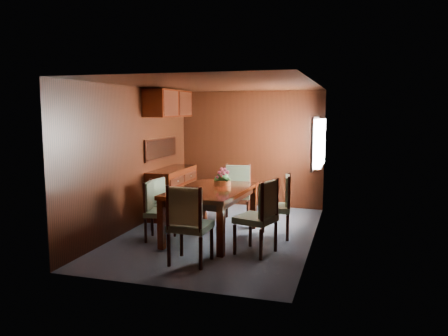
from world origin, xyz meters
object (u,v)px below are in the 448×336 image
(sideboard, at_px, (172,192))
(dining_table, at_px, (211,196))
(chair_right_near, at_px, (261,213))
(flower_centerpiece, at_px, (223,177))
(chair_left_near, at_px, (156,207))
(chair_head, at_px, (188,221))

(sideboard, bearing_deg, dining_table, -46.10)
(chair_right_near, distance_m, flower_centerpiece, 1.27)
(dining_table, relative_size, flower_centerpiece, 6.03)
(sideboard, bearing_deg, chair_left_near, -75.75)
(chair_left_near, height_order, chair_head, chair_head)
(dining_table, xyz_separation_m, chair_left_near, (-0.80, -0.33, -0.17))
(dining_table, bearing_deg, chair_left_near, -153.38)
(chair_left_near, bearing_deg, sideboard, -176.25)
(chair_right_near, bearing_deg, chair_left_near, 99.50)
(dining_table, xyz_separation_m, flower_centerpiece, (0.08, 0.35, 0.25))
(chair_left_near, bearing_deg, dining_table, 102.12)
(sideboard, distance_m, dining_table, 1.74)
(chair_head, bearing_deg, dining_table, 95.22)
(sideboard, height_order, chair_right_near, chair_right_near)
(dining_table, distance_m, chair_right_near, 1.06)
(dining_table, bearing_deg, chair_head, -81.69)
(dining_table, relative_size, chair_head, 1.65)
(sideboard, height_order, flower_centerpiece, flower_centerpiece)
(chair_left_near, height_order, flower_centerpiece, flower_centerpiece)
(sideboard, xyz_separation_m, chair_head, (1.29, -2.48, 0.14))
(sideboard, bearing_deg, flower_centerpiece, -34.90)
(chair_right_near, xyz_separation_m, chair_head, (-0.81, -0.70, 0.00))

